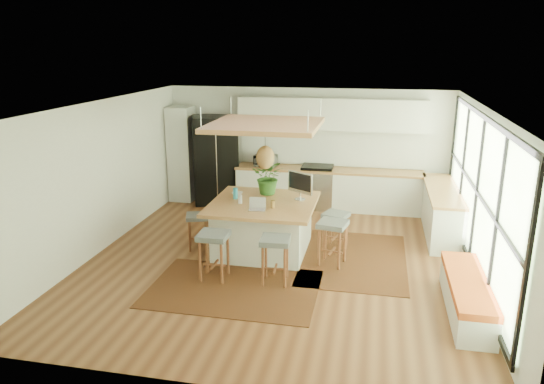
% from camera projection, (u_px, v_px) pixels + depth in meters
% --- Properties ---
extents(floor, '(7.00, 7.00, 0.00)m').
position_uv_depth(floor, '(277.00, 261.00, 8.96)').
color(floor, '#592F19').
rests_on(floor, ground).
extents(ceiling, '(7.00, 7.00, 0.00)m').
position_uv_depth(ceiling, '(278.00, 106.00, 8.21)').
color(ceiling, white).
rests_on(ceiling, ground).
extents(wall_back, '(6.50, 0.00, 6.50)m').
position_uv_depth(wall_back, '(307.00, 147.00, 11.87)').
color(wall_back, silver).
rests_on(wall_back, ground).
extents(wall_front, '(6.50, 0.00, 6.50)m').
position_uv_depth(wall_front, '(213.00, 275.00, 5.29)').
color(wall_front, silver).
rests_on(wall_front, ground).
extents(wall_left, '(0.00, 7.00, 7.00)m').
position_uv_depth(wall_left, '(101.00, 177.00, 9.22)').
color(wall_left, silver).
rests_on(wall_left, ground).
extents(wall_right, '(0.00, 7.00, 7.00)m').
position_uv_depth(wall_right, '(482.00, 198.00, 7.95)').
color(wall_right, silver).
rests_on(wall_right, ground).
extents(window_wall, '(0.10, 6.20, 2.60)m').
position_uv_depth(window_wall, '(481.00, 195.00, 7.94)').
color(window_wall, black).
rests_on(window_wall, wall_right).
extents(pantry, '(0.55, 0.60, 2.25)m').
position_uv_depth(pantry, '(182.00, 154.00, 12.21)').
color(pantry, silver).
rests_on(pantry, floor).
extents(back_counter_base, '(4.20, 0.60, 0.88)m').
position_uv_depth(back_counter_base, '(328.00, 190.00, 11.72)').
color(back_counter_base, silver).
rests_on(back_counter_base, floor).
extents(back_counter_top, '(4.24, 0.64, 0.05)m').
position_uv_depth(back_counter_top, '(328.00, 170.00, 11.59)').
color(back_counter_top, '#9E6438').
rests_on(back_counter_top, back_counter_base).
extents(backsplash, '(4.20, 0.02, 0.80)m').
position_uv_depth(backsplash, '(330.00, 148.00, 11.75)').
color(backsplash, white).
rests_on(backsplash, wall_back).
extents(upper_cabinets, '(4.20, 0.34, 0.70)m').
position_uv_depth(upper_cabinets, '(331.00, 114.00, 11.37)').
color(upper_cabinets, silver).
rests_on(upper_cabinets, wall_back).
extents(range, '(0.76, 0.62, 1.00)m').
position_uv_depth(range, '(317.00, 186.00, 11.75)').
color(range, '#A5A5AA').
rests_on(range, floor).
extents(right_counter_base, '(0.60, 2.50, 0.88)m').
position_uv_depth(right_counter_base, '(442.00, 212.00, 10.15)').
color(right_counter_base, silver).
rests_on(right_counter_base, floor).
extents(right_counter_top, '(0.64, 2.54, 0.05)m').
position_uv_depth(right_counter_top, '(444.00, 190.00, 10.02)').
color(right_counter_top, '#9E6438').
rests_on(right_counter_top, right_counter_base).
extents(window_bench, '(0.52, 2.00, 0.50)m').
position_uv_depth(window_bench, '(467.00, 296.00, 7.19)').
color(window_bench, silver).
rests_on(window_bench, floor).
extents(ceiling_panel, '(1.86, 1.86, 0.80)m').
position_uv_depth(ceiling_panel, '(265.00, 140.00, 8.82)').
color(ceiling_panel, '#9E6438').
rests_on(ceiling_panel, ceiling).
extents(rug_near, '(2.60, 1.80, 0.01)m').
position_uv_depth(rug_near, '(234.00, 288.00, 7.93)').
color(rug_near, black).
rests_on(rug_near, floor).
extents(rug_right, '(1.80, 2.60, 0.01)m').
position_uv_depth(rug_right, '(354.00, 259.00, 9.02)').
color(rug_right, black).
rests_on(rug_right, floor).
extents(fridge, '(1.25, 1.12, 2.06)m').
position_uv_depth(fridge, '(215.00, 164.00, 12.09)').
color(fridge, black).
rests_on(fridge, floor).
extents(island, '(1.85, 1.85, 0.93)m').
position_uv_depth(island, '(263.00, 227.00, 9.28)').
color(island, '#9E6438').
rests_on(island, floor).
extents(stool_near_left, '(0.47, 0.47, 0.79)m').
position_uv_depth(stool_near_left, '(214.00, 258.00, 8.18)').
color(stool_near_left, '#4E5356').
rests_on(stool_near_left, floor).
extents(stool_near_right, '(0.48, 0.48, 0.76)m').
position_uv_depth(stool_near_right, '(275.00, 262.00, 8.04)').
color(stool_near_right, '#4E5356').
rests_on(stool_near_right, floor).
extents(stool_right_front, '(0.54, 0.54, 0.78)m').
position_uv_depth(stool_right_front, '(332.00, 245.00, 8.71)').
color(stool_right_front, '#4E5356').
rests_on(stool_right_front, floor).
extents(stool_right_back, '(0.53, 0.53, 0.70)m').
position_uv_depth(stool_right_back, '(335.00, 231.00, 9.37)').
color(stool_right_back, '#4E5356').
rests_on(stool_right_back, floor).
extents(stool_left_side, '(0.50, 0.50, 0.66)m').
position_uv_depth(stool_left_side, '(198.00, 230.00, 9.41)').
color(stool_left_side, '#4E5356').
rests_on(stool_left_side, floor).
extents(laptop, '(0.32, 0.33, 0.21)m').
position_uv_depth(laptop, '(257.00, 203.00, 8.67)').
color(laptop, '#A5A5AA').
rests_on(laptop, island).
extents(monitor, '(0.58, 0.47, 0.52)m').
position_uv_depth(monitor, '(300.00, 186.00, 9.22)').
color(monitor, '#A5A5AA').
rests_on(monitor, island).
extents(microwave, '(0.53, 0.35, 0.33)m').
position_uv_depth(microwave, '(266.00, 159.00, 11.79)').
color(microwave, '#A5A5AA').
rests_on(microwave, back_counter_top).
extents(island_plant, '(0.62, 0.68, 0.52)m').
position_uv_depth(island_plant, '(269.00, 181.00, 9.58)').
color(island_plant, '#1E4C19').
rests_on(island_plant, island).
extents(island_bowl, '(0.22, 0.22, 0.05)m').
position_uv_depth(island_bowl, '(237.00, 193.00, 9.59)').
color(island_bowl, silver).
rests_on(island_bowl, island).
extents(island_bottle_0, '(0.07, 0.07, 0.19)m').
position_uv_depth(island_bottle_0, '(235.00, 194.00, 9.32)').
color(island_bottle_0, '#2E97BB').
rests_on(island_bottle_0, island).
extents(island_bottle_1, '(0.07, 0.07, 0.19)m').
position_uv_depth(island_bottle_1, '(239.00, 198.00, 9.06)').
color(island_bottle_1, silver).
rests_on(island_bottle_1, island).
extents(island_bottle_2, '(0.07, 0.07, 0.19)m').
position_uv_depth(island_bottle_2, '(274.00, 203.00, 8.79)').
color(island_bottle_2, olive).
rests_on(island_bottle_2, island).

